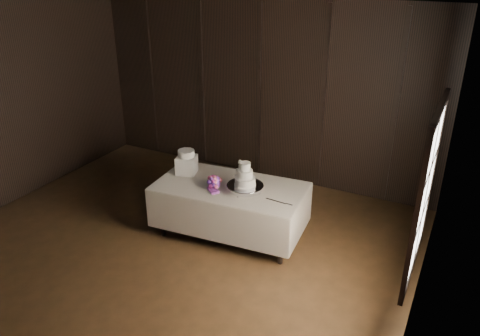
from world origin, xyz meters
The scene contains 9 objects.
room centered at (0.00, 0.00, 1.50)m, with size 6.08×7.08×3.08m.
window centered at (2.97, 0.50, 1.70)m, with size 0.06×1.16×1.56m, color black.
display_table centered at (0.52, 1.50, 0.42)m, with size 2.07×1.20×0.76m.
cake_stand centered at (0.77, 1.44, 0.81)m, with size 0.48×0.48×0.09m, color silver.
wedding_cake centered at (0.74, 1.43, 0.98)m, with size 0.30×0.27×0.32m.
bouquet centered at (0.35, 1.38, 0.82)m, with size 0.30×0.40×0.19m, color #B24066, non-canonical shape.
box_pedestal centered at (-0.21, 1.57, 0.89)m, with size 0.26×0.26×0.25m, color white.
small_cake centered at (-0.21, 1.57, 1.06)m, with size 0.23×0.23×0.09m, color white.
cake_knife centered at (1.23, 1.37, 0.77)m, with size 0.37×0.02×0.01m, color silver.
Camera 1 is at (3.18, -3.38, 3.55)m, focal length 35.00 mm.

